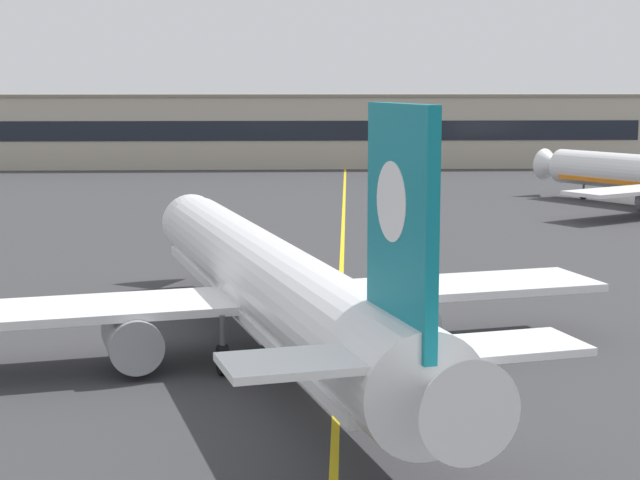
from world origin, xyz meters
name	(u,v)px	position (x,y,z in m)	size (l,w,h in m)	color
taxiway_centreline	(341,292)	(0.00, 30.00, 0.00)	(0.30, 180.00, 0.01)	yellow
airliner_foreground	(271,285)	(-4.06, 15.12, 3.37)	(32.20, 40.93, 11.65)	white
safety_cone_by_nose_gear	(302,287)	(-2.26, 30.34, 0.26)	(0.44, 0.44, 0.55)	orange
terminal_building	(254,130)	(-6.52, 123.73, 5.30)	(115.12, 12.40, 10.58)	#B2A893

